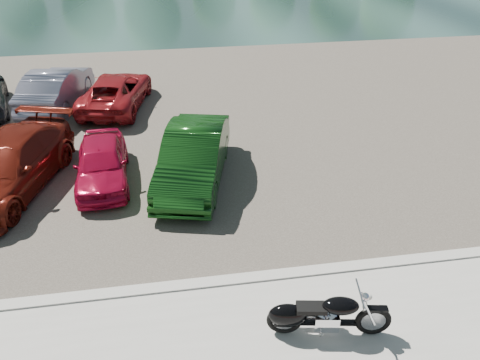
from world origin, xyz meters
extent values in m
plane|color=#595447|center=(0.00, 0.00, 0.00)|extent=(200.00, 200.00, 0.00)
cube|color=#A09E96|center=(0.00, 2.00, 0.07)|extent=(60.00, 0.30, 0.14)
cube|color=#403B33|center=(0.00, 11.00, 0.02)|extent=(60.00, 18.00, 0.04)
torus|color=black|center=(1.89, 0.18, 0.44)|extent=(0.69, 0.23, 0.68)
torus|color=black|center=(0.26, 0.46, 0.44)|extent=(0.69, 0.23, 0.68)
cylinder|color=#B2B2B7|center=(1.89, 0.18, 0.44)|extent=(0.46, 0.14, 0.46)
cylinder|color=#B2B2B7|center=(0.26, 0.46, 0.44)|extent=(0.46, 0.14, 0.46)
cylinder|color=silver|center=(1.74, 0.11, 0.74)|extent=(0.33, 0.10, 0.63)
cylinder|color=silver|center=(1.77, 0.30, 0.74)|extent=(0.33, 0.10, 0.63)
cylinder|color=silver|center=(1.57, 0.24, 1.13)|extent=(0.16, 0.75, 0.04)
sphere|color=silver|center=(1.66, 0.22, 1.05)|extent=(0.18, 0.18, 0.16)
sphere|color=silver|center=(1.73, 0.21, 1.05)|extent=(0.13, 0.13, 0.11)
cube|color=black|center=(1.89, 0.18, 0.75)|extent=(0.47, 0.21, 0.06)
cube|color=black|center=(1.08, 0.32, 0.38)|extent=(1.20, 0.30, 0.08)
cube|color=silver|center=(1.03, 0.33, 0.45)|extent=(0.50, 0.39, 0.34)
cylinder|color=silver|center=(1.13, 0.31, 0.65)|extent=(0.27, 0.22, 0.27)
cylinder|color=silver|center=(0.93, 0.34, 0.65)|extent=(0.27, 0.22, 0.27)
ellipsoid|color=black|center=(1.26, 0.29, 0.82)|extent=(0.73, 0.47, 0.32)
cube|color=black|center=(0.73, 0.38, 0.76)|extent=(0.59, 0.37, 0.10)
ellipsoid|color=black|center=(0.31, 0.45, 0.56)|extent=(0.77, 0.45, 0.50)
cube|color=black|center=(0.26, 0.46, 0.49)|extent=(0.42, 0.25, 0.30)
cylinder|color=silver|center=(0.76, 0.54, 0.32)|extent=(1.10, 0.27, 0.09)
cylinder|color=silver|center=(0.76, 0.54, 0.40)|extent=(1.10, 0.27, 0.09)
cylinder|color=#B2B2B7|center=(0.90, 0.17, 0.23)|extent=(0.05, 0.14, 0.22)
imported|color=#5E160D|center=(-6.11, 6.72, 0.79)|extent=(3.42, 5.51, 1.49)
imported|color=#A90B2F|center=(-3.60, 6.74, 0.65)|extent=(1.65, 3.65, 1.22)
imported|color=#0E360F|center=(-0.99, 6.37, 0.80)|extent=(2.65, 4.89, 1.53)
imported|color=slate|center=(-5.84, 12.79, 0.79)|extent=(2.35, 4.78, 1.51)
imported|color=maroon|center=(-3.56, 12.37, 0.67)|extent=(2.93, 4.85, 1.26)
camera|label=1|loc=(-1.51, -5.39, 7.25)|focal=35.00mm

